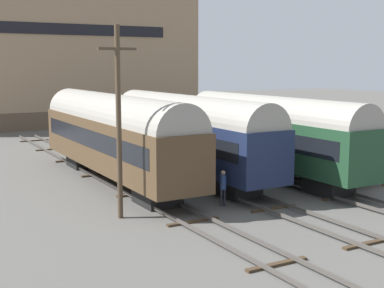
{
  "coord_description": "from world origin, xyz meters",
  "views": [
    {
      "loc": [
        -16.06,
        -23.22,
        7.02
      ],
      "look_at": [
        0.0,
        5.15,
        2.2
      ],
      "focal_mm": 50.0,
      "sensor_mm": 36.0,
      "label": 1
    }
  ],
  "objects": [
    {
      "name": "utility_pole",
      "position": [
        -7.12,
        -0.68,
        4.56
      ],
      "size": [
        1.8,
        0.24,
        8.79
      ],
      "color": "#473828",
      "rests_on": "ground"
    },
    {
      "name": "train_car_green",
      "position": [
        4.56,
        3.18,
        2.94
      ],
      "size": [
        2.84,
        15.85,
        5.14
      ],
      "color": "black",
      "rests_on": "ground"
    },
    {
      "name": "warehouse_building",
      "position": [
        1.51,
        41.37,
        9.91
      ],
      "size": [
        32.78,
        12.5,
        19.83
      ],
      "color": "brown",
      "rests_on": "ground"
    },
    {
      "name": "train_car_navy",
      "position": [
        0.0,
        5.7,
        2.96
      ],
      "size": [
        2.98,
        16.86,
        5.2
      ],
      "color": "black",
      "rests_on": "ground"
    },
    {
      "name": "station_platform",
      "position": [
        7.42,
        2.95,
        0.91
      ],
      "size": [
        3.07,
        10.43,
        0.99
      ],
      "color": "brown",
      "rests_on": "ground"
    },
    {
      "name": "person_worker",
      "position": [
        -1.84,
        -1.25,
        1.1
      ],
      "size": [
        0.32,
        0.32,
        1.82
      ],
      "color": "#282833",
      "rests_on": "ground"
    },
    {
      "name": "ground_plane",
      "position": [
        0.0,
        0.0,
        0.0
      ],
      "size": [
        200.0,
        200.0,
        0.0
      ],
      "primitive_type": "plane",
      "color": "#56544F"
    },
    {
      "name": "track_right",
      "position": [
        4.56,
        0.0,
        0.14
      ],
      "size": [
        2.6,
        60.0,
        0.26
      ],
      "color": "#4C4742",
      "rests_on": "ground"
    },
    {
      "name": "bench",
      "position": [
        7.4,
        5.59,
        1.48
      ],
      "size": [
        1.4,
        0.4,
        0.91
      ],
      "color": "#2D4C33",
      "rests_on": "station_platform"
    },
    {
      "name": "track_left",
      "position": [
        -4.56,
        0.0,
        0.14
      ],
      "size": [
        2.6,
        60.0,
        0.26
      ],
      "color": "#4C4742",
      "rests_on": "ground"
    },
    {
      "name": "track_middle",
      "position": [
        0.0,
        0.0,
        0.14
      ],
      "size": [
        2.6,
        60.0,
        0.26
      ],
      "color": "#4C4742",
      "rests_on": "ground"
    },
    {
      "name": "train_car_brown",
      "position": [
        -4.56,
        6.58,
        3.03
      ],
      "size": [
        3.11,
        18.06,
        5.34
      ],
      "color": "black",
      "rests_on": "ground"
    }
  ]
}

